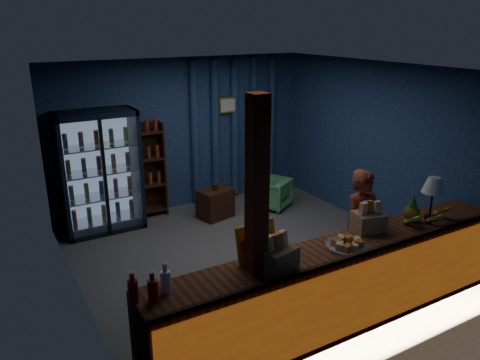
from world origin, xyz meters
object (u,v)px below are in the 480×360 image
(green_chair, at_px, (272,193))
(table_lamp, at_px, (434,187))
(pastry_tray, at_px, (348,245))
(shopkeeper, at_px, (362,230))

(green_chair, height_order, table_lamp, table_lamp)
(table_lamp, bearing_deg, pastry_tray, -177.35)
(shopkeeper, bearing_deg, table_lamp, -34.08)
(shopkeeper, xyz_separation_m, green_chair, (0.53, 2.73, -0.49))
(shopkeeper, bearing_deg, pastry_tray, -141.07)
(shopkeeper, height_order, table_lamp, shopkeeper)
(shopkeeper, relative_size, table_lamp, 2.95)
(green_chair, xyz_separation_m, pastry_tray, (-1.24, -3.25, 0.71))
(pastry_tray, bearing_deg, table_lamp, 2.65)
(shopkeeper, relative_size, pastry_tray, 3.26)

